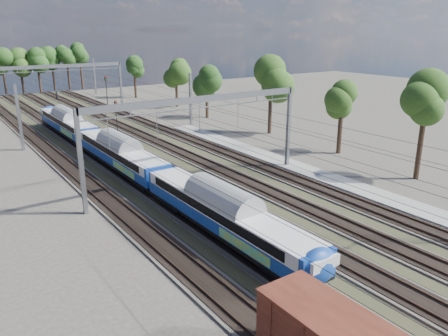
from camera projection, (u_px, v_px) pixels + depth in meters
track_bed at (138, 153)px, 55.07m from camera, size 21.00×130.00×0.34m
platform at (361, 190)px, 42.05m from camera, size 3.00×70.00×0.30m
catenary at (114, 95)px, 59.36m from camera, size 25.65×130.00×9.00m
tree_belt at (65, 63)px, 95.02m from camera, size 39.30×100.00×12.09m
emu_train at (121, 150)px, 47.29m from camera, size 2.82×59.62×4.12m
worker at (57, 96)px, 96.14m from camera, size 0.73×0.86×1.99m
signal_near at (116, 115)px, 61.55m from camera, size 0.36×0.33×5.46m
signal_far at (106, 89)px, 84.59m from camera, size 0.41×0.38×6.35m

